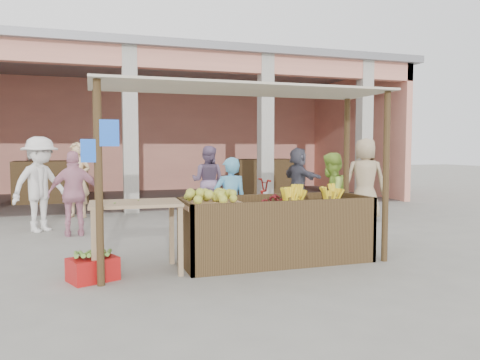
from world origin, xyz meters
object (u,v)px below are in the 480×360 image
object	(u,v)px
red_crate	(93,269)
vendor_green	(331,195)
vendor_blue	(230,200)
side_table	(135,213)
motorcycle	(238,206)
fruit_stall	(276,233)

from	to	relation	value
red_crate	vendor_green	bearing A→B (deg)	-5.06
red_crate	vendor_blue	size ratio (longest dim) A/B	0.35
side_table	vendor_green	bearing A→B (deg)	18.65
vendor_green	motorcycle	bearing A→B (deg)	-75.22
vendor_blue	vendor_green	xyz separation A→B (m)	(1.76, -0.01, 0.02)
motorcycle	fruit_stall	bearing A→B (deg)	178.89
red_crate	vendor_blue	xyz separation A→B (m)	(2.08, 1.21, 0.63)
fruit_stall	vendor_green	world-z (taller)	vendor_green
fruit_stall	motorcycle	bearing A→B (deg)	86.87
side_table	vendor_blue	xyz separation A→B (m)	(1.55, 1.02, 0.00)
fruit_stall	vendor_green	size ratio (longest dim) A/B	1.65
vendor_green	motorcycle	distance (m)	1.73
fruit_stall	vendor_green	distance (m)	1.76
side_table	motorcycle	xyz separation A→B (m)	(2.03, 2.13, -0.23)
vendor_green	fruit_stall	bearing A→B (deg)	1.62
vendor_blue	motorcycle	distance (m)	1.24
vendor_blue	vendor_green	world-z (taller)	vendor_green
side_table	red_crate	size ratio (longest dim) A/B	2.14
side_table	vendor_green	size ratio (longest dim) A/B	0.72
fruit_stall	red_crate	bearing A→B (deg)	-175.16
vendor_blue	red_crate	bearing A→B (deg)	31.38
fruit_stall	red_crate	world-z (taller)	fruit_stall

